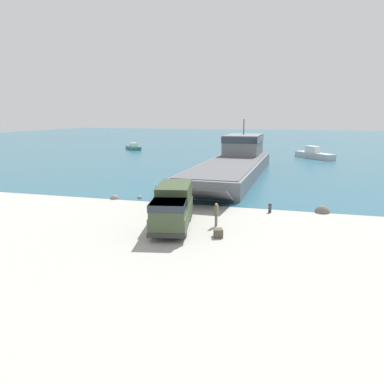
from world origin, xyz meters
The scene contains 12 objects.
ground_plane centered at (0.00, 0.00, 0.00)m, with size 240.00×240.00×0.00m, color #A8A59E.
water_surface centered at (0.00, 96.11, 0.00)m, with size 240.00×180.00×0.01m, color #285B70.
landing_craft centered at (1.26, 25.61, 1.74)m, with size 8.00×33.60×7.36m.
military_truck centered at (0.94, -0.95, 1.54)m, with size 3.83×7.66×2.96m.
soldier_on_ramp centered at (3.94, 0.03, 1.00)m, with size 0.29×0.47×1.73m.
moored_boat_a centered at (-27.20, 55.07, 0.54)m, with size 5.08×5.29×1.62m.
moored_boat_b centered at (12.75, 47.62, 0.75)m, with size 7.18×7.89×2.25m.
mooring_bollard centered at (7.47, 5.10, 0.43)m, with size 0.29×0.29×0.79m.
cargo_crate centered at (4.58, -2.35, 0.28)m, with size 0.56×0.68×0.56m, color #4C4738.
shoreline_rock_a centered at (11.69, 6.24, 0.00)m, with size 1.24×1.24×1.24m, color #66605B.
shoreline_rock_b centered at (-5.17, 7.26, 0.00)m, with size 0.53×0.53×0.53m, color gray.
shoreline_rock_c centered at (-7.41, 6.31, 0.00)m, with size 0.83×0.83×0.83m, color gray.
Camera 1 is at (9.20, -25.79, 8.00)m, focal length 35.00 mm.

